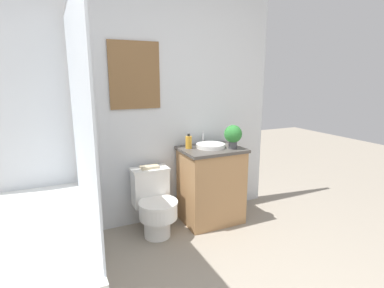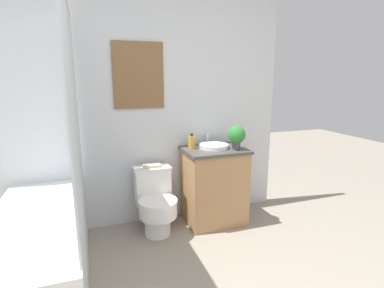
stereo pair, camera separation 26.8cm
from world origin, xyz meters
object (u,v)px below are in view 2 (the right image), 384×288
at_px(toilet, 156,202).
at_px(sink, 214,146).
at_px(potted_plant, 236,136).
at_px(book_on_tank, 152,166).
at_px(soap_bottle, 192,142).

height_order(toilet, sink, sink).
bearing_deg(potted_plant, book_on_tank, 164.65).
bearing_deg(soap_bottle, toilet, -166.42).
bearing_deg(toilet, sink, 3.18).
relative_size(sink, soap_bottle, 2.21).
relative_size(sink, book_on_tank, 1.90).
height_order(soap_bottle, book_on_tank, soap_bottle).
relative_size(toilet, soap_bottle, 4.18).
bearing_deg(toilet, soap_bottle, 13.58).
distance_m(sink, soap_bottle, 0.23).
bearing_deg(potted_plant, toilet, 173.30).
relative_size(potted_plant, book_on_tank, 1.37).
relative_size(sink, potted_plant, 1.39).
bearing_deg(sink, potted_plant, -35.14).
bearing_deg(book_on_tank, potted_plant, -15.35).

